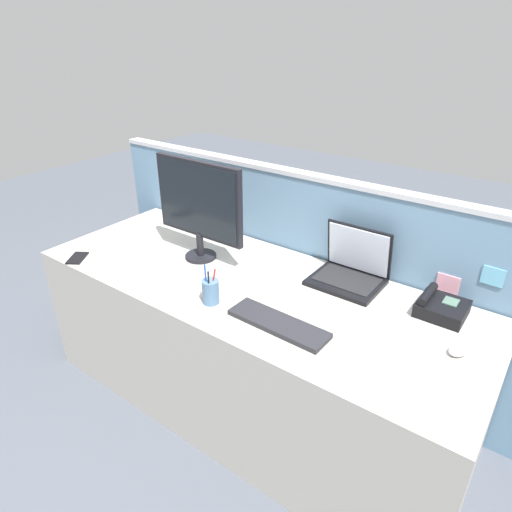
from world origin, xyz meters
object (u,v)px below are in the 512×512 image
object	(u,v)px
desk_phone	(441,307)
keyboard_main	(278,324)
computer_mouse_right_hand	(460,350)
laptop	(351,268)
coffee_mug	(192,217)
pen_cup	(211,291)
cell_phone_black_slab	(77,258)
cell_phone_silver_slab	(172,218)
desktop_monitor	(199,203)

from	to	relation	value
desk_phone	keyboard_main	distance (m)	0.69
desk_phone	computer_mouse_right_hand	distance (m)	0.26
laptop	coffee_mug	bearing A→B (deg)	177.96
pen_cup	cell_phone_black_slab	distance (m)	0.84
cell_phone_black_slab	coffee_mug	xyz separation A→B (m)	(0.17, 0.68, 0.05)
cell_phone_black_slab	cell_phone_silver_slab	world-z (taller)	same
computer_mouse_right_hand	coffee_mug	bearing A→B (deg)	-169.18
pen_cup	coffee_mug	size ratio (longest dim) A/B	1.64
laptop	desk_phone	size ratio (longest dim) A/B	1.69
desktop_monitor	cell_phone_black_slab	world-z (taller)	desktop_monitor
pen_cup	cell_phone_silver_slab	bearing A→B (deg)	145.50
laptop	coffee_mug	size ratio (longest dim) A/B	2.76
keyboard_main	pen_cup	size ratio (longest dim) A/B	2.25
desk_phone	cell_phone_black_slab	size ratio (longest dim) A/B	1.46
pen_cup	laptop	bearing A→B (deg)	53.13
computer_mouse_right_hand	pen_cup	size ratio (longest dim) A/B	0.53
keyboard_main	cell_phone_black_slab	xyz separation A→B (m)	(-1.17, -0.13, -0.01)
desktop_monitor	cell_phone_black_slab	distance (m)	0.71
keyboard_main	computer_mouse_right_hand	distance (m)	0.68
desk_phone	cell_phone_silver_slab	size ratio (longest dim) A/B	1.27
computer_mouse_right_hand	cell_phone_black_slab	distance (m)	1.84
desk_phone	cell_phone_silver_slab	bearing A→B (deg)	177.65
keyboard_main	coffee_mug	size ratio (longest dim) A/B	3.68
coffee_mug	cell_phone_black_slab	bearing A→B (deg)	-104.43
keyboard_main	pen_cup	xyz separation A→B (m)	(-0.33, -0.03, 0.05)
pen_cup	cell_phone_silver_slab	distance (m)	1.01
cell_phone_silver_slab	desk_phone	bearing A→B (deg)	-20.95
laptop	keyboard_main	size ratio (longest dim) A/B	0.75
desktop_monitor	computer_mouse_right_hand	world-z (taller)	desktop_monitor
computer_mouse_right_hand	desktop_monitor	bearing A→B (deg)	-159.70
desktop_monitor	desk_phone	bearing A→B (deg)	9.97
desktop_monitor	cell_phone_silver_slab	world-z (taller)	desktop_monitor
keyboard_main	cell_phone_black_slab	bearing A→B (deg)	-172.24
coffee_mug	desk_phone	bearing A→B (deg)	-2.77
desk_phone	pen_cup	distance (m)	0.97
desktop_monitor	cell_phone_black_slab	bearing A→B (deg)	-141.70
computer_mouse_right_hand	coffee_mug	size ratio (longest dim) A/B	0.86
keyboard_main	computer_mouse_right_hand	world-z (taller)	computer_mouse_right_hand
desk_phone	coffee_mug	bearing A→B (deg)	177.23
desktop_monitor	desk_phone	xyz separation A→B (m)	(1.16, 0.20, -0.26)
cell_phone_black_slab	coffee_mug	distance (m)	0.70
cell_phone_black_slab	coffee_mug	bearing A→B (deg)	42.07
laptop	cell_phone_black_slab	bearing A→B (deg)	-152.74
desk_phone	cell_phone_silver_slab	distance (m)	1.66
desktop_monitor	computer_mouse_right_hand	bearing A→B (deg)	-0.68
laptop	desk_phone	distance (m)	0.43
pen_cup	cell_phone_silver_slab	size ratio (longest dim) A/B	1.27
cell_phone_black_slab	laptop	bearing A→B (deg)	-6.24
laptop	cell_phone_silver_slab	distance (m)	1.24
keyboard_main	desk_phone	bearing A→B (deg)	44.95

